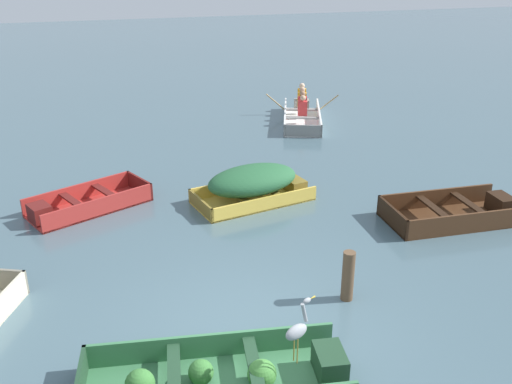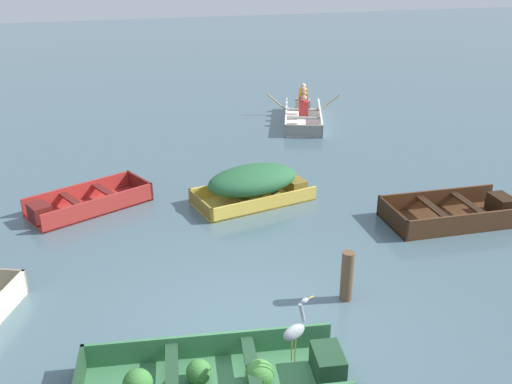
# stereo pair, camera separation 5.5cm
# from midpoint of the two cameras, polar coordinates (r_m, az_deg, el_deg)

# --- Properties ---
(ground_plane) EXTENTS (80.00, 80.00, 0.00)m
(ground_plane) POSITION_cam_midpoint_polar(r_m,az_deg,el_deg) (8.21, -1.01, -14.41)
(ground_plane) COLOR #47606B
(dinghy_green_foreground) EXTENTS (3.40, 1.65, 0.41)m
(dinghy_green_foreground) POSITION_cam_midpoint_polar(r_m,az_deg,el_deg) (7.37, -3.75, -18.08)
(dinghy_green_foreground) COLOR #387047
(dinghy_green_foreground) RESTS_ON ground
(skiff_red_near_moored) EXTENTS (2.65, 1.94, 0.39)m
(skiff_red_near_moored) POSITION_cam_midpoint_polar(r_m,az_deg,el_deg) (12.31, -16.97, -1.16)
(skiff_red_near_moored) COLOR #AD2D28
(skiff_red_near_moored) RESTS_ON ground
(skiff_dark_varnish_mid_moored) EXTENTS (2.67, 1.38, 0.41)m
(skiff_dark_varnish_mid_moored) POSITION_cam_midpoint_polar(r_m,az_deg,el_deg) (12.07, 19.36, -1.95)
(skiff_dark_varnish_mid_moored) COLOR #4C2D19
(skiff_dark_varnish_mid_moored) RESTS_ON ground
(skiff_yellow_far_moored) EXTENTS (2.66, 1.66, 0.79)m
(skiff_yellow_far_moored) POSITION_cam_midpoint_polar(r_m,az_deg,el_deg) (12.10, -0.39, 0.94)
(skiff_yellow_far_moored) COLOR #E5BC47
(skiff_yellow_far_moored) RESTS_ON ground
(rowboat_white_with_crew) EXTENTS (2.47, 3.38, 0.93)m
(rowboat_white_with_crew) POSITION_cam_midpoint_polar(r_m,az_deg,el_deg) (18.18, 4.54, 7.91)
(rowboat_white_with_crew) COLOR white
(rowboat_white_with_crew) RESTS_ON ground
(heron_on_dinghy) EXTENTS (0.45, 0.25, 0.84)m
(heron_on_dinghy) POSITION_cam_midpoint_polar(r_m,az_deg,el_deg) (6.92, 3.92, -13.56)
(heron_on_dinghy) COLOR olive
(heron_on_dinghy) RESTS_ON dinghy_green_foreground
(mooring_post) EXTENTS (0.19, 0.19, 0.82)m
(mooring_post) POSITION_cam_midpoint_polar(r_m,az_deg,el_deg) (8.88, 9.01, -8.29)
(mooring_post) COLOR brown
(mooring_post) RESTS_ON ground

